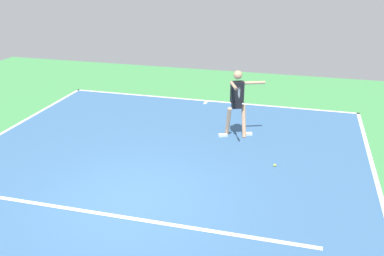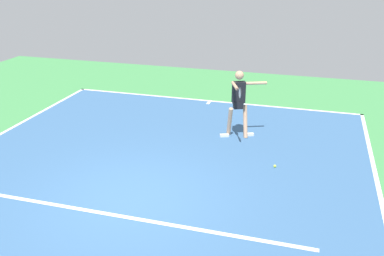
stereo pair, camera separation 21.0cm
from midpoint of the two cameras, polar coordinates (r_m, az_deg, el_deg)
ground_plane at (r=8.90m, az=-8.53°, el=-9.42°), size 21.68×21.68×0.00m
court_surface at (r=8.90m, az=-8.53°, el=-9.41°), size 9.89×13.32×0.00m
court_line_baseline_near at (r=14.64m, az=1.60°, el=3.66°), size 9.89×0.10×0.01m
court_line_service at (r=8.41m, az=-10.27°, el=-11.57°), size 7.42×0.10×0.01m
court_line_centre_mark at (r=14.46m, az=1.41°, el=3.42°), size 0.10×0.30×0.01m
tennis_player at (r=11.41m, az=5.57°, el=3.87°), size 1.15×1.38×1.86m
tennis_ball_near_player at (r=10.24m, az=10.42°, el=-4.91°), size 0.07×0.07×0.07m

